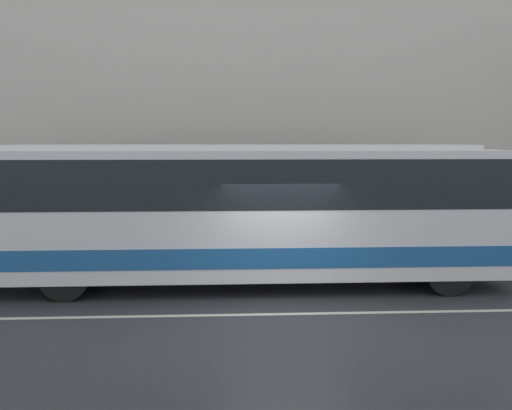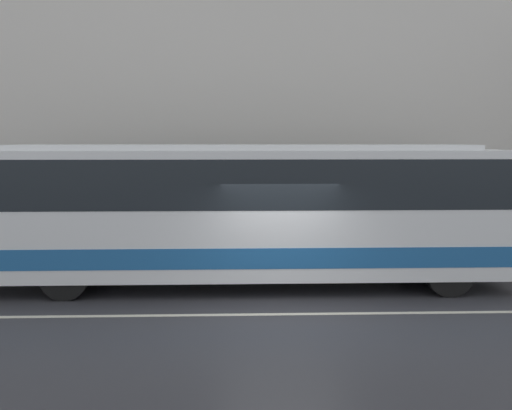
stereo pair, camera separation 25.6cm
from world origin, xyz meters
name	(u,v)px [view 2 (the right image)]	position (x,y,z in m)	size (l,w,h in m)	color
ground_plane	(284,314)	(0.00, 0.00, 0.00)	(60.00, 60.00, 0.00)	#333338
sidewalk	(269,257)	(0.00, 5.21, 0.07)	(60.00, 2.42, 0.15)	gray
building_facade	(267,29)	(0.00, 6.57, 6.73)	(60.00, 0.35, 13.88)	silver
lane_stripe	(284,314)	(0.00, 0.00, 0.00)	(54.00, 0.14, 0.01)	beige
transit_bus	(241,207)	(-0.83, 2.29, 1.87)	(12.37, 2.51, 3.31)	white
pedestrian_waiting	(97,224)	(-5.05, 5.89, 0.97)	(0.36, 0.36, 1.74)	navy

